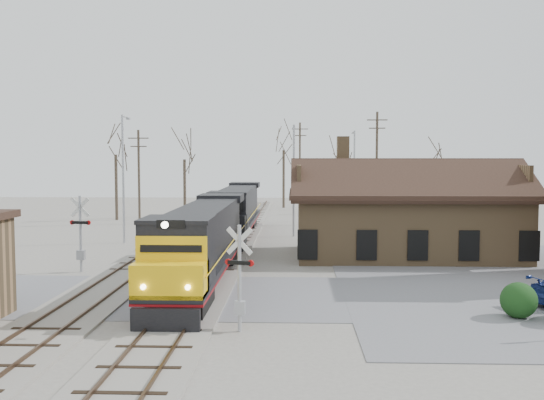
% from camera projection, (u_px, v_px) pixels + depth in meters
% --- Properties ---
extents(ground, '(140.00, 140.00, 0.00)m').
position_uv_depth(ground, '(193.00, 296.00, 28.29)').
color(ground, gray).
rests_on(ground, ground).
extents(road, '(60.00, 9.00, 0.03)m').
position_uv_depth(road, '(193.00, 296.00, 28.29)').
color(road, slate).
rests_on(road, ground).
extents(track_main, '(3.40, 90.00, 0.24)m').
position_uv_depth(track_main, '(228.00, 247.00, 43.24)').
color(track_main, gray).
rests_on(track_main, ground).
extents(track_siding, '(3.40, 90.00, 0.24)m').
position_uv_depth(track_siding, '(166.00, 247.00, 43.41)').
color(track_siding, gray).
rests_on(track_siding, ground).
extents(depot, '(15.20, 9.31, 7.90)m').
position_uv_depth(depot, '(405.00, 220.00, 39.66)').
color(depot, olive).
rests_on(depot, ground).
extents(locomotive_lead, '(2.76, 18.50, 4.10)m').
position_uv_depth(locomotive_lead, '(201.00, 243.00, 30.65)').
color(locomotive_lead, black).
rests_on(locomotive_lead, ground).
extents(locomotive_trailing, '(2.76, 18.50, 3.88)m').
position_uv_depth(locomotive_trailing, '(237.00, 211.00, 49.37)').
color(locomotive_trailing, black).
rests_on(locomotive_trailing, ground).
extents(crossbuck_near, '(1.11, 0.41, 3.99)m').
position_uv_depth(crossbuck_near, '(240.00, 282.00, 22.38)').
color(crossbuck_near, '#A5A8AD').
rests_on(crossbuck_near, ground).
extents(crossbuck_far, '(1.24, 0.33, 4.34)m').
position_uv_depth(crossbuck_far, '(81.00, 237.00, 34.10)').
color(crossbuck_far, '#A5A8AD').
rests_on(crossbuck_far, ground).
extents(hedge_a, '(1.46, 1.46, 1.46)m').
position_uv_depth(hedge_a, '(519.00, 300.00, 24.35)').
color(hedge_a, '#113311').
rests_on(hedge_a, ground).
extents(streetlight_a, '(0.25, 2.04, 9.68)m').
position_uv_depth(streetlight_a, '(124.00, 172.00, 45.73)').
color(streetlight_a, '#A5A8AD').
rests_on(streetlight_a, ground).
extents(streetlight_b, '(0.25, 2.04, 9.13)m').
position_uv_depth(streetlight_b, '(294.00, 174.00, 49.53)').
color(streetlight_b, '#A5A8AD').
rests_on(streetlight_b, ground).
extents(streetlight_c, '(0.25, 2.04, 9.25)m').
position_uv_depth(streetlight_c, '(354.00, 170.00, 62.66)').
color(streetlight_c, '#A5A8AD').
rests_on(streetlight_c, ground).
extents(utility_pole_a, '(2.00, 0.24, 9.15)m').
position_uv_depth(utility_pole_a, '(139.00, 175.00, 58.83)').
color(utility_pole_a, '#382D23').
rests_on(utility_pole_a, ground).
extents(utility_pole_b, '(2.00, 0.24, 10.78)m').
position_uv_depth(utility_pole_b, '(300.00, 165.00, 74.67)').
color(utility_pole_b, '#382D23').
rests_on(utility_pole_b, ground).
extents(utility_pole_c, '(2.00, 0.24, 10.94)m').
position_uv_depth(utility_pole_c, '(377.00, 165.00, 59.37)').
color(utility_pole_c, '#382D23').
rests_on(utility_pole_c, ground).
extents(tree_a, '(4.53, 4.53, 11.09)m').
position_uv_depth(tree_a, '(116.00, 144.00, 62.38)').
color(tree_a, '#382D23').
rests_on(tree_a, ground).
extents(tree_b, '(4.19, 4.19, 10.26)m').
position_uv_depth(tree_b, '(184.00, 150.00, 65.69)').
color(tree_b, '#382D23').
rests_on(tree_b, ground).
extents(tree_c, '(4.98, 4.98, 12.21)m').
position_uv_depth(tree_c, '(284.00, 140.00, 77.74)').
color(tree_c, '#382D23').
rests_on(tree_c, ground).
extents(tree_d, '(3.77, 3.77, 9.25)m').
position_uv_depth(tree_d, '(340.00, 157.00, 69.96)').
color(tree_d, '#382D23').
rests_on(tree_d, ground).
extents(tree_e, '(3.41, 3.41, 8.36)m').
position_uv_depth(tree_e, '(433.00, 163.00, 65.64)').
color(tree_e, '#382D23').
rests_on(tree_e, ground).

